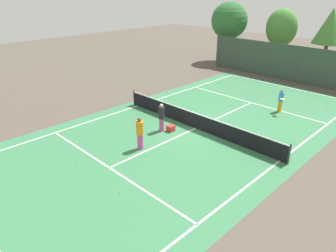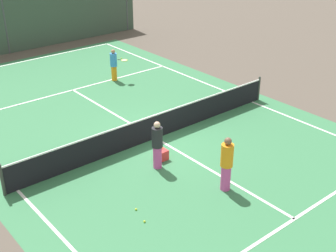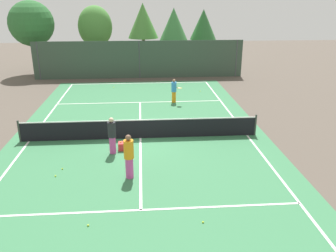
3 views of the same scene
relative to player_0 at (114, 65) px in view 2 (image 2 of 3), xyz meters
The scene contains 12 objects.
ground_plane 6.70m from the player_0, 110.11° to the right, with size 80.00×80.00×0.00m, color brown.
court_surface 6.70m from the player_0, 110.11° to the right, with size 13.00×25.00×0.01m.
tennis_net 6.66m from the player_0, 110.11° to the right, with size 11.90×0.10×1.10m.
perimeter_fence 8.12m from the player_0, 106.43° to the left, with size 18.00×0.12×3.20m.
player_0 is the anchor object (origin of this frame).
player_1 10.67m from the player_0, 104.75° to the right, with size 0.39×0.39×1.82m.
player_2 8.70m from the player_0, 114.02° to the right, with size 0.37×0.37×1.71m.
ball_crate 8.23m from the player_0, 112.26° to the right, with size 0.40×0.40×0.43m.
tennis_ball_1 10.96m from the player_0, 120.35° to the right, with size 0.07×0.07×0.07m, color #CCE533.
tennis_ball_4 8.46m from the player_0, 144.69° to the right, with size 0.07×0.07×0.07m, color #CCE533.
tennis_ball_5 3.58m from the player_0, 50.45° to the left, with size 0.07×0.07×0.07m, color #CCE533.
tennis_ball_7 11.56m from the player_0, 119.46° to the right, with size 0.07×0.07×0.07m, color #CCE533.
Camera 2 is at (-9.49, -12.24, 8.17)m, focal length 49.13 mm.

